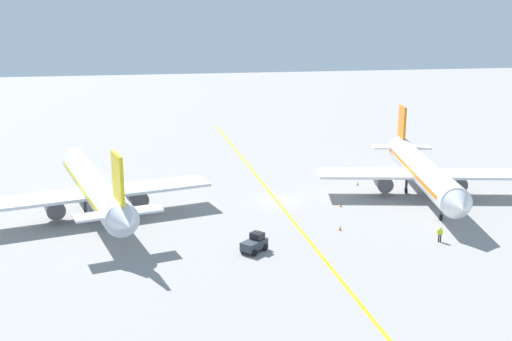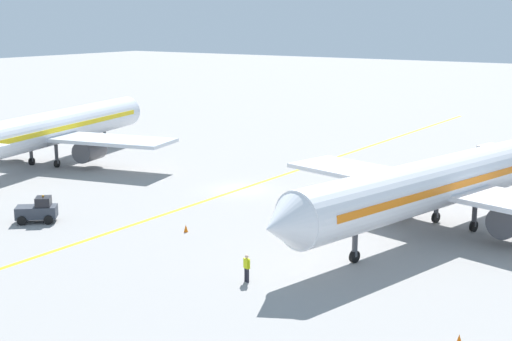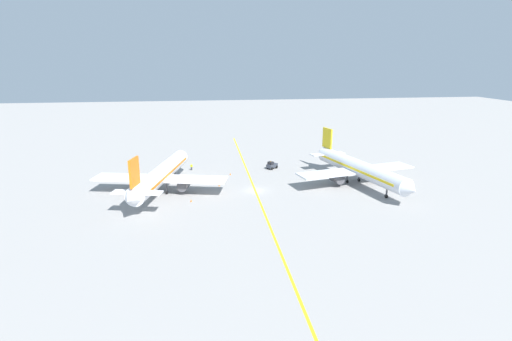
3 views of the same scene
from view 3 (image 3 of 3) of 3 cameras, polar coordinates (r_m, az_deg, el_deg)
The scene contains 10 objects.
ground_plane at distance 85.34m, azimuth -0.11°, elevation -2.91°, with size 400.00×400.00×0.00m, color gray.
apron_yellow_centreline at distance 85.34m, azimuth -0.11°, elevation -2.90°, with size 0.40×120.00×0.01m, color yellow.
airplane_at_gate at distance 91.63m, azimuth 14.38°, elevation 0.31°, with size 28.46×35.23×10.60m.
airplane_adjacent_stand at distance 86.06m, azimuth -13.46°, elevation -0.60°, with size 28.44×35.18×10.60m.
baggage_tug_dark at distance 102.33m, azimuth 2.26°, elevation 0.74°, with size 3.25×3.10×2.11m.
ground_crew_worker at distance 102.23m, azimuth -9.20°, elevation 0.54°, with size 0.56×0.31×1.68m.
traffic_cone_near_nose at distance 79.78m, azimuth -9.26°, elevation -4.24°, with size 0.32×0.32×0.55m, color orange.
traffic_cone_mid_apron at distance 88.73m, azimuth -5.29°, elevation -2.06°, with size 0.32×0.32×0.55m, color orange.
traffic_cone_by_wingtip at distance 104.65m, azimuth -16.36°, elevation 0.09°, with size 0.32×0.32×0.55m, color orange.
traffic_cone_far_edge at distance 97.05m, azimuth -3.69°, elevation -0.48°, with size 0.32×0.32×0.55m, color orange.
Camera 3 is at (11.51, 80.15, 26.96)m, focal length 28.00 mm.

